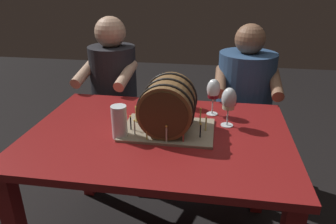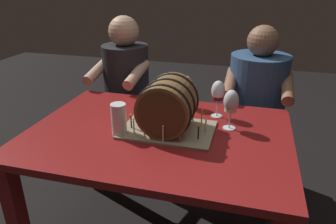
% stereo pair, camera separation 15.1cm
% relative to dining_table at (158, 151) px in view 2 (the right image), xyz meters
% --- Properties ---
extents(dining_table, '(1.26, 0.90, 0.72)m').
position_rel_dining_table_xyz_m(dining_table, '(0.00, 0.00, 0.00)').
color(dining_table, maroon).
rests_on(dining_table, ground).
extents(barrel_cake, '(0.44, 0.30, 0.27)m').
position_rel_dining_table_xyz_m(barrel_cake, '(0.04, 0.02, 0.24)').
color(barrel_cake, gray).
rests_on(barrel_cake, dining_table).
extents(wine_glass_white, '(0.07, 0.07, 0.20)m').
position_rel_dining_table_xyz_m(wine_glass_white, '(0.33, 0.12, 0.24)').
color(wine_glass_white, white).
rests_on(wine_glass_white, dining_table).
extents(wine_glass_amber, '(0.08, 0.08, 0.18)m').
position_rel_dining_table_xyz_m(wine_glass_amber, '(0.05, 0.35, 0.24)').
color(wine_glass_amber, white).
rests_on(wine_glass_amber, dining_table).
extents(wine_glass_red, '(0.07, 0.07, 0.20)m').
position_rel_dining_table_xyz_m(wine_glass_red, '(0.25, 0.26, 0.25)').
color(wine_glass_red, white).
rests_on(wine_glass_red, dining_table).
extents(beer_pint, '(0.07, 0.07, 0.16)m').
position_rel_dining_table_xyz_m(beer_pint, '(-0.17, -0.08, 0.18)').
color(beer_pint, white).
rests_on(beer_pint, dining_table).
extents(person_seated_left, '(0.38, 0.47, 1.17)m').
position_rel_dining_table_xyz_m(person_seated_left, '(-0.46, 0.71, -0.07)').
color(person_seated_left, black).
rests_on(person_seated_left, ground).
extents(person_seated_right, '(0.41, 0.48, 1.15)m').
position_rel_dining_table_xyz_m(person_seated_right, '(0.46, 0.71, -0.07)').
color(person_seated_right, '#1B2D46').
rests_on(person_seated_right, ground).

